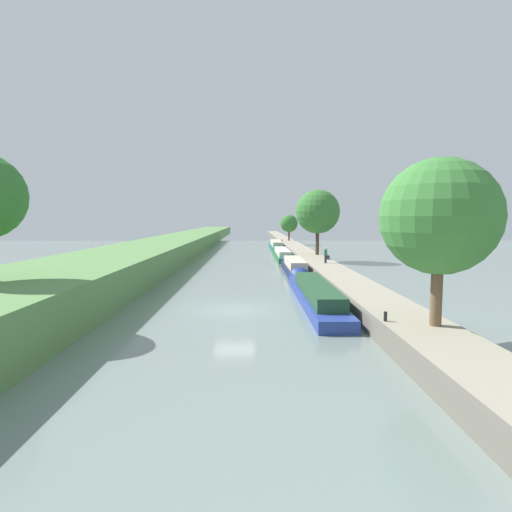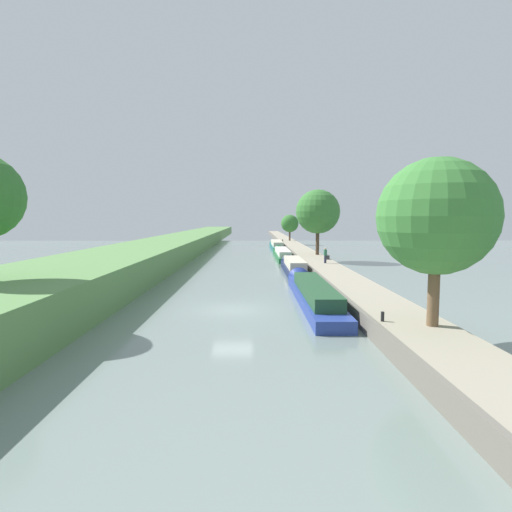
{
  "view_description": "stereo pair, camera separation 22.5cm",
  "coord_description": "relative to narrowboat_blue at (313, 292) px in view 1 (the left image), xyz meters",
  "views": [
    {
      "loc": [
        1.09,
        -25.25,
        5.68
      ],
      "look_at": [
        1.6,
        26.01,
        1.0
      ],
      "focal_mm": 29.07,
      "sensor_mm": 36.0,
      "label": 1
    },
    {
      "loc": [
        1.32,
        -25.25,
        5.68
      ],
      "look_at": [
        1.6,
        26.01,
        1.0
      ],
      "focal_mm": 29.07,
      "sensor_mm": 36.0,
      "label": 2
    }
  ],
  "objects": [
    {
      "name": "person_walking",
      "position": [
        3.62,
        15.79,
        1.17
      ],
      "size": [
        0.34,
        0.34,
        1.66
      ],
      "color": "#282D42",
      "rests_on": "right_towpath"
    },
    {
      "name": "narrowboat_green",
      "position": [
        0.08,
        31.64,
        -0.05
      ],
      "size": [
        1.94,
        16.98,
        1.95
      ],
      "color": "#1E6033",
      "rests_on": "ground_plane"
    },
    {
      "name": "stone_quay",
      "position": [
        1.55,
        -2.89,
        -0.13
      ],
      "size": [
        0.25,
        260.0,
        0.95
      ],
      "color": "#6B665B",
      "rests_on": "ground_plane"
    },
    {
      "name": "narrowboat_teal",
      "position": [
        0.23,
        49.14,
        0.04
      ],
      "size": [
        2.06,
        17.15,
        2.17
      ],
      "color": "#195B60",
      "rests_on": "ground_plane"
    },
    {
      "name": "tree_rightbank_midfar",
      "position": [
        3.71,
        60.68,
        3.95
      ],
      "size": [
        3.74,
        3.74,
        5.54
      ],
      "color": "#4C3828",
      "rests_on": "right_towpath"
    },
    {
      "name": "right_towpath",
      "position": [
        3.36,
        -2.89,
        -0.15
      ],
      "size": [
        3.37,
        260.0,
        0.9
      ],
      "color": "#9E937F",
      "rests_on": "ground_plane"
    },
    {
      "name": "tree_rightbank_near",
      "position": [
        3.95,
        -10.07,
        5.14
      ],
      "size": [
        5.12,
        5.12,
        7.42
      ],
      "color": "brown",
      "rests_on": "right_towpath"
    },
    {
      "name": "mooring_bollard_far",
      "position": [
        1.97,
        57.39,
        0.52
      ],
      "size": [
        0.16,
        0.16,
        0.45
      ],
      "color": "black",
      "rests_on": "right_towpath"
    },
    {
      "name": "narrowboat_navy",
      "position": [
        0.19,
        15.43,
        0.01
      ],
      "size": [
        1.96,
        12.74,
        2.1
      ],
      "color": "#141E42",
      "rests_on": "ground_plane"
    },
    {
      "name": "ground_plane",
      "position": [
        -5.34,
        -2.89,
        -0.6
      ],
      "size": [
        160.0,
        160.0,
        0.0
      ],
      "primitive_type": "plane",
      "color": "slate"
    },
    {
      "name": "left_grassy_bank",
      "position": [
        -16.83,
        -2.89,
        0.66
      ],
      "size": [
        8.96,
        260.0,
        2.53
      ],
      "color": "#5B894C",
      "rests_on": "ground_plane"
    },
    {
      "name": "tree_rightbank_midnear",
      "position": [
        4.35,
        26.09,
        5.93
      ],
      "size": [
        5.74,
        5.74,
        8.52
      ],
      "color": "#4C3828",
      "rests_on": "right_towpath"
    },
    {
      "name": "mooring_bollard_near",
      "position": [
        1.97,
        -9.27,
        0.52
      ],
      "size": [
        0.16,
        0.16,
        0.45
      ],
      "color": "black",
      "rests_on": "right_towpath"
    },
    {
      "name": "narrowboat_blue",
      "position": [
        0.0,
        0.0,
        0.0
      ],
      "size": [
        2.06,
        16.97,
        2.1
      ],
      "color": "#283D93",
      "rests_on": "ground_plane"
    },
    {
      "name": "park_bench",
      "position": [
        4.6,
        20.29,
        0.65
      ],
      "size": [
        0.44,
        1.5,
        0.47
      ],
      "color": "#333338",
      "rests_on": "right_towpath"
    }
  ]
}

